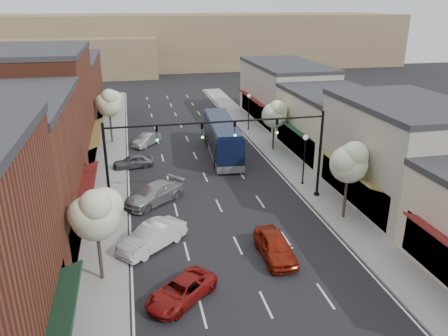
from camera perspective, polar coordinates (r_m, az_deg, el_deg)
ground at (r=26.75m, az=2.87°, el=-12.22°), size 160.00×160.00×0.00m
sidewalk_left at (r=42.71m, az=-14.70°, el=0.24°), size 2.80×73.00×0.15m
sidewalk_right at (r=45.03m, az=7.12°, el=1.84°), size 2.80×73.00×0.15m
curb_left at (r=42.66m, az=-12.82°, el=0.38°), size 0.25×73.00×0.17m
curb_right at (r=44.60m, az=5.42°, el=1.73°), size 0.25×73.00×0.17m
bldg_left_midnear at (r=30.45m, az=-27.10°, el=-0.57°), size 10.14×14.10×9.40m
bldg_left_midfar at (r=43.39m, az=-23.05°, el=6.94°), size 10.14×14.10×10.90m
bldg_left_far at (r=59.11m, az=-20.32°, el=9.37°), size 10.14×18.10×8.40m
bldg_right_midnear at (r=35.59m, az=22.19°, el=1.78°), size 9.14×12.10×7.90m
bldg_right_midfar at (r=45.71m, az=13.82°, el=5.73°), size 9.14×12.10×6.40m
bldg_right_far at (r=58.17m, az=7.92°, el=9.77°), size 9.14×16.10×7.40m
hill_far at (r=112.11m, az=-9.54°, el=16.11°), size 120.00×30.00×12.00m
hill_near at (r=101.95m, az=-23.59°, el=13.15°), size 50.00×20.00×8.00m
signal_mast_right at (r=33.34m, az=8.81°, el=3.19°), size 8.22×0.46×7.00m
signal_mast_left at (r=31.24m, az=-10.87°, el=1.85°), size 8.22×0.46×7.00m
tree_right_near at (r=31.03m, az=16.14°, el=0.92°), size 2.85×2.65×5.95m
tree_right_far at (r=45.23m, az=6.68°, el=7.12°), size 2.85×2.65×5.43m
tree_left_near at (r=24.01m, az=-16.39°, el=-5.63°), size 2.85×2.65×5.69m
tree_left_far at (r=48.64m, az=-14.78°, el=8.28°), size 2.85×2.65×6.13m
lamp_post_near at (r=36.83m, az=10.48°, el=2.14°), size 0.44×0.44×4.44m
lamp_post_far at (r=52.79m, az=3.26°, el=8.09°), size 0.44×0.44×4.44m
coach_bus at (r=44.09m, az=-0.27°, el=4.04°), size 3.37×11.83×3.57m
red_hatchback at (r=27.01m, az=6.68°, el=-10.11°), size 1.79×4.44×1.51m
parked_car_a at (r=23.58m, az=-5.60°, el=-15.68°), size 4.40×4.20×1.16m
parked_car_b at (r=28.12m, az=-9.37°, el=-8.85°), size 4.71×4.34×1.57m
parked_car_c at (r=34.16m, az=-9.12°, el=-3.34°), size 5.37×4.92×1.51m
parked_car_d at (r=41.79m, az=-11.79°, el=0.86°), size 3.94×2.16×1.27m
parked_car_e at (r=48.19m, az=-10.07°, el=3.66°), size 3.43×3.92×1.28m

